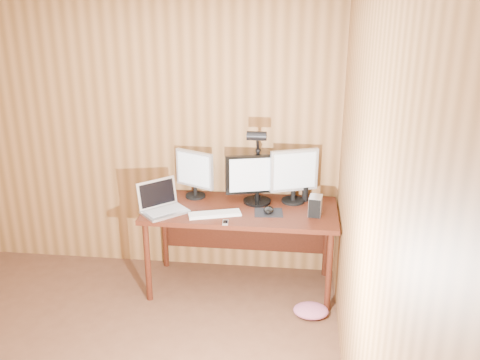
% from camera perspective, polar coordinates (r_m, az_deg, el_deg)
% --- Properties ---
extents(room_shell, '(4.00, 4.00, 4.00)m').
position_cam_1_polar(room_shell, '(3.08, -21.10, -5.43)').
color(room_shell, brown).
rests_on(room_shell, ground).
extents(desk, '(1.60, 0.70, 0.75)m').
position_cam_1_polar(desk, '(4.58, 0.17, -4.08)').
color(desk, '#40180D').
rests_on(desk, floor).
extents(monitor_center, '(0.53, 0.24, 0.43)m').
position_cam_1_polar(monitor_center, '(4.50, 1.87, 0.20)').
color(monitor_center, black).
rests_on(monitor_center, desk).
extents(monitor_left, '(0.35, 0.19, 0.42)m').
position_cam_1_polar(monitor_left, '(4.63, -4.86, 0.77)').
color(monitor_left, black).
rests_on(monitor_left, desk).
extents(monitor_right, '(0.40, 0.20, 0.47)m').
position_cam_1_polar(monitor_right, '(4.52, 5.78, 0.62)').
color(monitor_right, black).
rests_on(monitor_right, desk).
extents(laptop, '(0.44, 0.43, 0.25)m').
position_cam_1_polar(laptop, '(4.43, -8.37, -2.54)').
color(laptop, silver).
rests_on(laptop, desk).
extents(keyboard, '(0.44, 0.25, 0.02)m').
position_cam_1_polar(keyboard, '(4.33, -2.72, -3.64)').
color(keyboard, white).
rests_on(keyboard, desk).
extents(mousepad, '(0.25, 0.21, 0.00)m').
position_cam_1_polar(mousepad, '(4.38, 3.06, -3.49)').
color(mousepad, black).
rests_on(mousepad, desk).
extents(mouse, '(0.08, 0.12, 0.04)m').
position_cam_1_polar(mouse, '(4.37, 3.07, -3.21)').
color(mouse, black).
rests_on(mouse, mousepad).
extents(hard_drive, '(0.12, 0.16, 0.16)m').
position_cam_1_polar(hard_drive, '(4.35, 8.04, -2.74)').
color(hard_drive, silver).
rests_on(hard_drive, desk).
extents(phone, '(0.05, 0.09, 0.01)m').
position_cam_1_polar(phone, '(4.19, -1.57, -4.54)').
color(phone, silver).
rests_on(phone, desk).
extents(speaker, '(0.05, 0.05, 0.13)m').
position_cam_1_polar(speaker, '(4.62, 6.96, -1.48)').
color(speaker, black).
rests_on(speaker, desk).
extents(desk_lamp, '(0.16, 0.23, 0.70)m').
position_cam_1_polar(desk_lamp, '(4.40, 1.85, 2.64)').
color(desk_lamp, black).
rests_on(desk_lamp, desk).
extents(fabric_pile, '(0.32, 0.28, 0.09)m').
position_cam_1_polar(fabric_pile, '(4.45, 7.56, -13.65)').
color(fabric_pile, '#BD5B7B').
rests_on(fabric_pile, floor).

